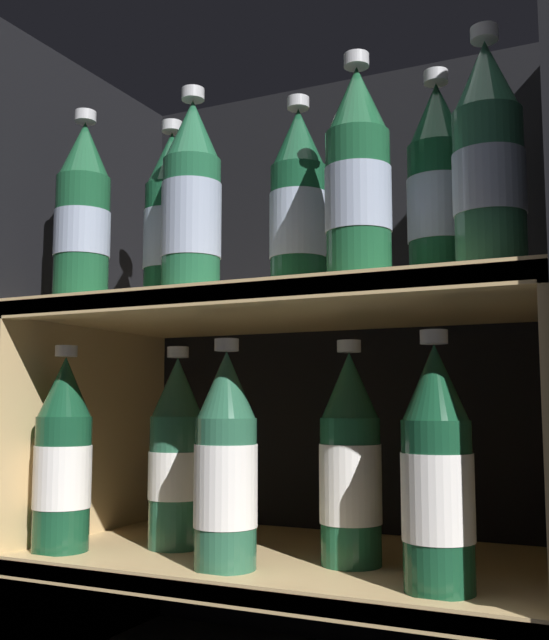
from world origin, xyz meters
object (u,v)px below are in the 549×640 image
bottle_upper_back_1 (299,210)px  bottle_lower_back_0 (176,457)px  bottle_upper_front_3 (488,163)px  bottle_lower_front_1 (226,467)px  bottle_upper_back_0 (171,225)px  bottle_lower_front_2 (437,475)px  bottle_lower_front_0 (63,459)px  bottle_upper_front_0 (83,218)px  bottle_upper_back_2 (439,192)px  bottle_lower_back_1 (350,465)px  bottle_upper_front_1 (192,205)px  bottle_upper_front_2 (358,181)px

bottle_upper_back_1 → bottle_lower_back_0: (-0.17, 0.00, -0.31)m
bottle_upper_front_3 → bottle_lower_front_1: bottle_upper_front_3 is taller
bottle_upper_front_3 → bottle_upper_back_0: bearing=169.5°
bottle_upper_front_3 → bottle_lower_front_2: (-0.06, 0.00, -0.31)m
bottle_lower_front_0 → bottle_lower_back_0: bearing=34.2°
bottle_upper_front_0 → bottle_upper_back_2: 0.45m
bottle_upper_back_0 → bottle_lower_front_2: 0.49m
bottle_upper_back_0 → bottle_lower_front_1: (0.13, -0.08, -0.31)m
bottle_upper_back_1 → bottle_lower_back_1: (0.06, -0.00, -0.31)m
bottle_upper_front_1 → bottle_lower_back_1: bearing=25.3°
bottle_upper_back_0 → bottle_lower_back_0: bearing=0.0°
bottle_upper_front_2 → bottle_lower_back_0: size_ratio=1.00×
bottle_upper_front_0 → bottle_lower_front_1: (0.22, 0.00, -0.31)m
bottle_upper_front_3 → bottle_upper_back_1: same height
bottle_upper_back_0 → bottle_upper_back_1: 0.19m
bottle_upper_front_2 → bottle_lower_back_1: size_ratio=1.00×
bottle_lower_front_1 → bottle_lower_front_2: bearing=-0.0°
bottle_upper_front_1 → bottle_upper_front_3: size_ratio=1.00×
bottle_lower_front_1 → bottle_lower_back_0: (-0.12, 0.08, 0.00)m
bottle_upper_front_0 → bottle_upper_front_1: 0.17m
bottle_upper_back_0 → bottle_lower_front_1: size_ratio=1.00×
bottle_upper_front_0 → bottle_upper_front_2: size_ratio=1.00×
bottle_lower_front_0 → bottle_lower_back_1: size_ratio=1.00×
bottle_upper_back_0 → bottle_upper_front_1: bearing=-44.0°
bottle_upper_front_2 → bottle_lower_front_2: bearing=0.0°
bottle_upper_front_1 → bottle_upper_front_3: same height
bottle_upper_back_1 → bottle_lower_front_0: bearing=-164.6°
bottle_lower_back_1 → bottle_upper_back_1: bearing=180.0°
bottle_upper_front_1 → bottle_lower_front_1: 0.31m
bottle_lower_back_0 → bottle_upper_back_0: bearing=180.0°
bottle_upper_front_3 → bottle_upper_back_0: 0.44m
bottle_upper_back_0 → bottle_lower_front_0: bottle_upper_back_0 is taller
bottle_upper_front_0 → bottle_lower_back_1: (0.34, 0.08, -0.31)m
bottle_upper_back_1 → bottle_upper_back_2: size_ratio=1.00×
bottle_upper_front_0 → bottle_lower_front_2: bearing=-0.0°
bottle_upper_back_1 → bottle_upper_back_2: (0.17, 0.00, 0.00)m
bottle_upper_front_2 → bottle_upper_back_2: bearing=49.3°
bottle_upper_front_1 → bottle_lower_back_1: size_ratio=1.00×
bottle_lower_front_1 → bottle_lower_back_0: size_ratio=1.00×
bottle_lower_front_1 → bottle_upper_back_2: bearing=19.2°
bottle_upper_front_3 → bottle_lower_front_2: size_ratio=1.00×
bottle_upper_back_2 → bottle_lower_front_2: bottle_upper_back_2 is taller
bottle_upper_front_3 → bottle_lower_front_1: size_ratio=1.00×
bottle_upper_front_2 → bottle_lower_front_0: bottle_upper_front_2 is taller
bottle_upper_back_1 → bottle_lower_front_0: 0.43m
bottle_upper_front_1 → bottle_upper_back_0: bearing=136.0°
bottle_upper_front_2 → bottle_lower_front_2: bottle_upper_front_2 is taller
bottle_lower_front_2 → bottle_lower_front_0: bearing=180.0°
bottle_upper_front_1 → bottle_upper_front_2: size_ratio=1.00×
bottle_upper_front_0 → bottle_lower_front_2: (0.46, -0.00, -0.31)m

